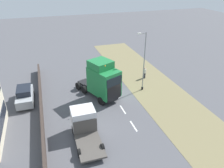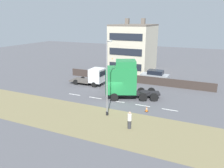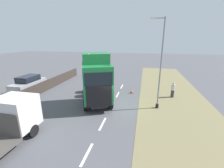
{
  "view_description": "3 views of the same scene",
  "coord_description": "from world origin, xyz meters",
  "px_view_note": "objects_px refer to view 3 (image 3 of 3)",
  "views": [
    {
      "loc": [
        7.74,
        22.27,
        14.42
      ],
      "look_at": [
        0.82,
        0.91,
        2.71
      ],
      "focal_mm": 35.0,
      "sensor_mm": 36.0,
      "label": 1
    },
    {
      "loc": [
        -23.51,
        -10.52,
        9.84
      ],
      "look_at": [
        -0.89,
        -0.31,
        2.47
      ],
      "focal_mm": 35.0,
      "sensor_mm": 36.0,
      "label": 2
    },
    {
      "loc": [
        -2.83,
        12.1,
        6.12
      ],
      "look_at": [
        0.36,
        -2.49,
        1.67
      ],
      "focal_mm": 24.0,
      "sensor_mm": 36.0,
      "label": 3
    }
  ],
  "objects_px": {
    "lorry_cab": "(96,80)",
    "traffic_cone_lead": "(132,91)",
    "lamp_post": "(159,68)",
    "pedestrian": "(173,90)",
    "parked_car": "(29,84)",
    "flatbed_truck": "(11,119)"
  },
  "relations": [
    {
      "from": "lorry_cab",
      "to": "traffic_cone_lead",
      "type": "distance_m",
      "value": 5.48
    },
    {
      "from": "lorry_cab",
      "to": "lamp_post",
      "type": "xyz_separation_m",
      "value": [
        -5.59,
        -0.44,
        1.27
      ]
    },
    {
      "from": "lamp_post",
      "to": "pedestrian",
      "type": "height_order",
      "value": "lamp_post"
    },
    {
      "from": "lorry_cab",
      "to": "parked_car",
      "type": "relative_size",
      "value": 1.6
    },
    {
      "from": "lorry_cab",
      "to": "flatbed_truck",
      "type": "relative_size",
      "value": 1.29
    },
    {
      "from": "traffic_cone_lead",
      "to": "pedestrian",
      "type": "bearing_deg",
      "value": 174.94
    },
    {
      "from": "lorry_cab",
      "to": "flatbed_truck",
      "type": "xyz_separation_m",
      "value": [
        3.59,
        6.14,
        -1.08
      ]
    },
    {
      "from": "flatbed_truck",
      "to": "parked_car",
      "type": "distance_m",
      "value": 9.9
    },
    {
      "from": "lorry_cab",
      "to": "lamp_post",
      "type": "height_order",
      "value": "lamp_post"
    },
    {
      "from": "flatbed_truck",
      "to": "lamp_post",
      "type": "xyz_separation_m",
      "value": [
        -9.18,
        -6.58,
        2.35
      ]
    },
    {
      "from": "lorry_cab",
      "to": "lamp_post",
      "type": "distance_m",
      "value": 5.75
    },
    {
      "from": "lamp_post",
      "to": "pedestrian",
      "type": "bearing_deg",
      "value": -121.0
    },
    {
      "from": "pedestrian",
      "to": "lorry_cab",
      "type": "bearing_deg",
      "value": 25.76
    },
    {
      "from": "lorry_cab",
      "to": "pedestrian",
      "type": "distance_m",
      "value": 8.49
    },
    {
      "from": "lamp_post",
      "to": "parked_car",
      "type": "bearing_deg",
      "value": -5.7
    },
    {
      "from": "parked_car",
      "to": "traffic_cone_lead",
      "type": "height_order",
      "value": "parked_car"
    },
    {
      "from": "parked_car",
      "to": "traffic_cone_lead",
      "type": "relative_size",
      "value": 7.64
    },
    {
      "from": "flatbed_truck",
      "to": "parked_car",
      "type": "relative_size",
      "value": 1.24
    },
    {
      "from": "lamp_post",
      "to": "pedestrian",
      "type": "xyz_separation_m",
      "value": [
        -1.91,
        -3.18,
        -2.92
      ]
    },
    {
      "from": "flatbed_truck",
      "to": "pedestrian",
      "type": "relative_size",
      "value": 3.23
    },
    {
      "from": "lamp_post",
      "to": "pedestrian",
      "type": "relative_size",
      "value": 4.61
    },
    {
      "from": "flatbed_truck",
      "to": "parked_car",
      "type": "bearing_deg",
      "value": 125.62
    }
  ]
}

